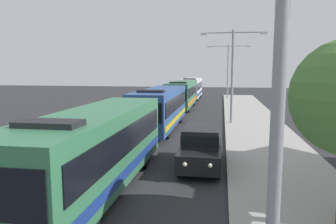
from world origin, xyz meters
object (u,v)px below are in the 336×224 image
Objects in this scene: bus_second_in_line at (161,107)px; white_suv at (201,145)px; streetlamp_mid at (232,67)px; streetlamp_far at (228,65)px; bus_fourth_in_line at (192,88)px; bus_middle at (182,94)px; bus_lead at (97,147)px; streetlamp_near at (280,53)px.

white_suv is (3.70, -9.16, -0.66)m from bus_second_in_line.
streetlamp_mid is at bearing 27.88° from bus_second_in_line.
bus_fourth_in_line is at bearing 174.98° from streetlamp_far.
bus_second_in_line is 13.08m from bus_middle.
bus_lead is 1.02× the size of bus_middle.
bus_lead and bus_second_in_line have the same top height.
bus_second_in_line is 20.16m from streetlamp_near.
bus_second_in_line is at bearing -102.24° from streetlamp_far.
streetlamp_near reaches higher than bus_middle.
bus_second_in_line is 1.40× the size of streetlamp_far.
white_suv is at bearing -83.89° from bus_fourth_in_line.
bus_second_in_line is 25.68m from streetlamp_far.
bus_middle is 2.30× the size of white_suv.
bus_middle is at bearing -114.57° from streetlamp_far.
bus_lead is 1.47× the size of streetlamp_mid.
streetlamp_near is (5.40, -44.53, 3.13)m from bus_fourth_in_line.
white_suv is at bearing -80.56° from bus_middle.
streetlamp_mid is (0.00, 22.03, -0.06)m from streetlamp_near.
streetlamp_far reaches higher than bus_lead.
streetlamp_far is at bearing 90.00° from streetlamp_near.
streetlamp_far is at bearing 65.43° from bus_middle.
streetlamp_near is (5.40, -32.25, 3.13)m from bus_middle.
streetlamp_far reaches higher than bus_second_in_line.
streetlamp_far reaches higher than streetlamp_near.
streetlamp_near is at bearing -74.28° from bus_second_in_line.
streetlamp_mid is (1.70, 12.02, 3.73)m from white_suv.
streetlamp_far reaches higher than bus_fourth_in_line.
streetlamp_mid reaches higher than white_suv.
bus_middle is 13.41m from streetlamp_far.
bus_lead is 1.46× the size of streetlamp_near.
bus_fourth_in_line is 44.97m from streetlamp_near.
bus_lead is 16.80m from streetlamp_mid.
streetlamp_near is 1.00× the size of streetlamp_mid.
bus_fourth_in_line is (-0.00, 25.36, -0.00)m from bus_second_in_line.
streetlamp_far is (5.40, 37.64, 3.36)m from bus_lead.
bus_fourth_in_line is at bearing 103.49° from streetlamp_mid.
white_suv is 0.63× the size of streetlamp_mid.
bus_middle is 32.85m from streetlamp_near.
streetlamp_far is at bearing 87.14° from white_suv.
bus_second_in_line is at bearing 105.72° from streetlamp_near.
bus_lead and bus_middle have the same top height.
bus_middle is at bearing 117.84° from streetlamp_mid.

